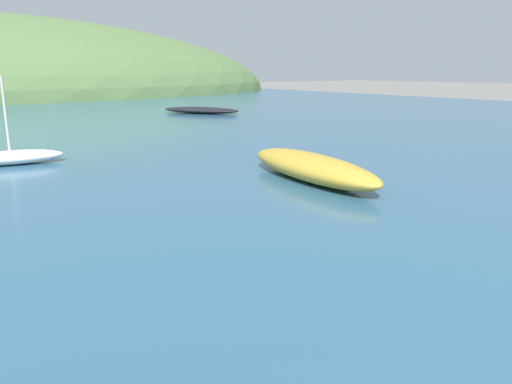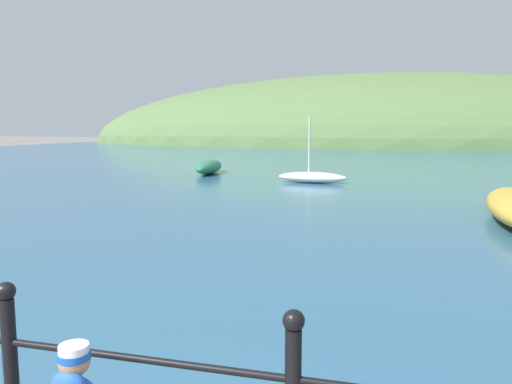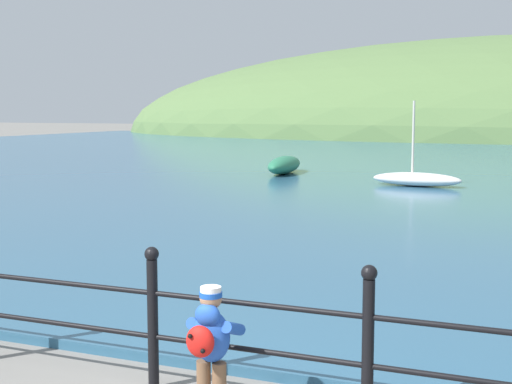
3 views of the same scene
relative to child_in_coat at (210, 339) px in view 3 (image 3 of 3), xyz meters
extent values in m
cube|color=#2D5B7A|center=(-0.09, 30.81, -0.56)|extent=(80.00, 60.00, 0.10)
cylinder|color=black|center=(-0.68, 0.31, -0.06)|extent=(0.09, 0.09, 1.10)
sphere|color=black|center=(-0.68, 0.31, 0.54)|extent=(0.12, 0.12, 0.12)
cylinder|color=black|center=(1.14, 0.31, -0.06)|extent=(0.09, 0.09, 1.10)
sphere|color=black|center=(1.14, 0.31, 0.54)|extent=(0.12, 0.12, 0.12)
cylinder|color=black|center=(-0.68, 0.31, 0.21)|extent=(10.88, 0.04, 0.04)
cylinder|color=black|center=(-0.68, 0.31, -0.16)|extent=(10.88, 0.04, 0.04)
ellipsoid|color=blue|center=(0.00, 0.02, 0.01)|extent=(0.31, 0.23, 0.40)
ellipsoid|color=blue|center=(0.00, -0.04, 0.19)|extent=(0.20, 0.13, 0.18)
cylinder|color=blue|center=(-0.14, 0.11, 0.06)|extent=(0.10, 0.32, 0.19)
cylinder|color=blue|center=(0.14, 0.11, 0.06)|extent=(0.10, 0.32, 0.19)
sphere|color=#A37556|center=(0.00, 0.02, 0.31)|extent=(0.17, 0.17, 0.17)
cylinder|color=#194CB2|center=(0.00, 0.02, 0.34)|extent=(0.17, 0.17, 0.04)
cylinder|color=silver|center=(0.00, 0.02, 0.38)|extent=(0.16, 0.16, 0.04)
ellipsoid|color=red|center=(0.01, -0.18, 0.03)|extent=(0.22, 0.14, 0.24)
sphere|color=black|center=(-0.04, -0.24, 0.09)|extent=(0.04, 0.04, 0.04)
sphere|color=black|center=(0.06, -0.24, -0.01)|extent=(0.04, 0.04, 0.04)
ellipsoid|color=#287551|center=(-6.19, 18.71, -0.20)|extent=(1.24, 3.34, 0.61)
ellipsoid|color=silver|center=(-1.19, 16.28, -0.31)|extent=(2.69, 1.17, 0.40)
cylinder|color=beige|center=(-1.32, 16.30, 0.94)|extent=(0.07, 0.07, 2.09)
camera|label=1|loc=(-3.55, 0.72, 2.13)|focal=35.00mm
camera|label=2|loc=(1.60, -2.17, 1.55)|focal=35.00mm
camera|label=3|loc=(2.29, -4.69, 1.72)|focal=50.00mm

